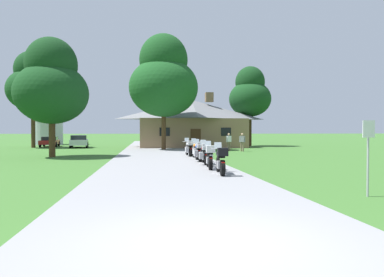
{
  "coord_description": "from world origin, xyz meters",
  "views": [
    {
      "loc": [
        -0.96,
        -5.31,
        1.83
      ],
      "look_at": [
        2.41,
        20.25,
        1.3
      ],
      "focal_mm": 31.96,
      "sensor_mm": 36.0,
      "label": 1
    }
  ],
  "objects_px": {
    "motorcycle_blue_fourth_in_row": "(199,152)",
    "tree_left_far": "(33,84)",
    "motorcycle_silver_farthest_in_row": "(189,148)",
    "metal_signpost_roadside": "(368,149)",
    "tree_right_of_lodge": "(250,94)",
    "parked_red_sedan_far_left": "(50,141)",
    "motorcycle_silver_second_in_row": "(209,157)",
    "motorcycle_black_nearest_to_camera": "(221,161)",
    "bystander_gray_shirt_near_lodge": "(242,141)",
    "parked_silver_suv_far_left": "(79,141)",
    "tree_by_lodge_front": "(164,79)",
    "motorcycle_orange_fifth_in_row": "(197,150)",
    "motorcycle_red_third_in_row": "(205,154)",
    "metal_silo_distant": "(47,116)",
    "tree_left_near": "(52,85)",
    "bystander_white_shirt_beside_signpost": "(229,141)"
  },
  "relations": [
    {
      "from": "motorcycle_blue_fourth_in_row",
      "to": "tree_left_far",
      "type": "xyz_separation_m",
      "value": [
        -15.71,
        20.04,
        6.5
      ]
    },
    {
      "from": "motorcycle_silver_farthest_in_row",
      "to": "tree_left_far",
      "type": "distance_m",
      "value": 23.17
    },
    {
      "from": "metal_signpost_roadside",
      "to": "tree_right_of_lodge",
      "type": "height_order",
      "value": "tree_right_of_lodge"
    },
    {
      "from": "tree_right_of_lodge",
      "to": "parked_red_sedan_far_left",
      "type": "height_order",
      "value": "tree_right_of_lodge"
    },
    {
      "from": "motorcycle_silver_second_in_row",
      "to": "tree_left_far",
      "type": "height_order",
      "value": "tree_left_far"
    },
    {
      "from": "motorcycle_black_nearest_to_camera",
      "to": "bystander_gray_shirt_near_lodge",
      "type": "xyz_separation_m",
      "value": [
        5.6,
        16.46,
        0.31
      ]
    },
    {
      "from": "tree_right_of_lodge",
      "to": "parked_red_sedan_far_left",
      "type": "xyz_separation_m",
      "value": [
        -24.22,
        1.42,
        -5.83
      ]
    },
    {
      "from": "parked_silver_suv_far_left",
      "to": "tree_by_lodge_front",
      "type": "bearing_deg",
      "value": -42.18
    },
    {
      "from": "motorcycle_orange_fifth_in_row",
      "to": "parked_silver_suv_far_left",
      "type": "relative_size",
      "value": 0.43
    },
    {
      "from": "metal_signpost_roadside",
      "to": "parked_silver_suv_far_left",
      "type": "distance_m",
      "value": 33.8
    },
    {
      "from": "motorcycle_orange_fifth_in_row",
      "to": "motorcycle_red_third_in_row",
      "type": "bearing_deg",
      "value": -96.59
    },
    {
      "from": "motorcycle_orange_fifth_in_row",
      "to": "metal_signpost_roadside",
      "type": "bearing_deg",
      "value": -82.27
    },
    {
      "from": "motorcycle_blue_fourth_in_row",
      "to": "metal_silo_distant",
      "type": "height_order",
      "value": "metal_silo_distant"
    },
    {
      "from": "motorcycle_black_nearest_to_camera",
      "to": "motorcycle_red_third_in_row",
      "type": "height_order",
      "value": "same"
    },
    {
      "from": "motorcycle_silver_second_in_row",
      "to": "tree_right_of_lodge",
      "type": "bearing_deg",
      "value": 74.3
    },
    {
      "from": "motorcycle_silver_second_in_row",
      "to": "motorcycle_red_third_in_row",
      "type": "relative_size",
      "value": 1.0
    },
    {
      "from": "metal_signpost_roadside",
      "to": "tree_by_lodge_front",
      "type": "xyz_separation_m",
      "value": [
        -4.51,
        24.73,
        5.57
      ]
    },
    {
      "from": "metal_silo_distant",
      "to": "motorcycle_silver_farthest_in_row",
      "type": "bearing_deg",
      "value": -56.42
    },
    {
      "from": "motorcycle_silver_second_in_row",
      "to": "motorcycle_red_third_in_row",
      "type": "bearing_deg",
      "value": 91.33
    },
    {
      "from": "tree_left_near",
      "to": "parked_red_sedan_far_left",
      "type": "relative_size",
      "value": 1.93
    },
    {
      "from": "motorcycle_black_nearest_to_camera",
      "to": "metal_signpost_roadside",
      "type": "bearing_deg",
      "value": -53.46
    },
    {
      "from": "motorcycle_silver_second_in_row",
      "to": "tree_left_near",
      "type": "bearing_deg",
      "value": 141.38
    },
    {
      "from": "motorcycle_red_third_in_row",
      "to": "tree_right_of_lodge",
      "type": "height_order",
      "value": "tree_right_of_lodge"
    },
    {
      "from": "motorcycle_silver_farthest_in_row",
      "to": "metal_silo_distant",
      "type": "height_order",
      "value": "metal_silo_distant"
    },
    {
      "from": "motorcycle_black_nearest_to_camera",
      "to": "tree_left_near",
      "type": "xyz_separation_m",
      "value": [
        -9.72,
        11.51,
        4.51
      ]
    },
    {
      "from": "motorcycle_silver_second_in_row",
      "to": "tree_left_near",
      "type": "height_order",
      "value": "tree_left_near"
    },
    {
      "from": "metal_signpost_roadside",
      "to": "tree_right_of_lodge",
      "type": "bearing_deg",
      "value": 78.54
    },
    {
      "from": "bystander_white_shirt_beside_signpost",
      "to": "metal_silo_distant",
      "type": "height_order",
      "value": "metal_silo_distant"
    },
    {
      "from": "motorcycle_silver_second_in_row",
      "to": "parked_red_sedan_far_left",
      "type": "bearing_deg",
      "value": 124.03
    },
    {
      "from": "motorcycle_orange_fifth_in_row",
      "to": "tree_right_of_lodge",
      "type": "distance_m",
      "value": 22.1
    },
    {
      "from": "motorcycle_black_nearest_to_camera",
      "to": "parked_silver_suv_far_left",
      "type": "relative_size",
      "value": 0.43
    },
    {
      "from": "motorcycle_silver_farthest_in_row",
      "to": "tree_by_lodge_front",
      "type": "relative_size",
      "value": 0.18
    },
    {
      "from": "motorcycle_red_third_in_row",
      "to": "metal_signpost_roadside",
      "type": "relative_size",
      "value": 0.97
    },
    {
      "from": "bystander_white_shirt_beside_signpost",
      "to": "parked_red_sedan_far_left",
      "type": "distance_m",
      "value": 22.19
    },
    {
      "from": "motorcycle_silver_farthest_in_row",
      "to": "tree_right_of_lodge",
      "type": "relative_size",
      "value": 0.21
    },
    {
      "from": "motorcycle_red_third_in_row",
      "to": "tree_right_of_lodge",
      "type": "bearing_deg",
      "value": 71.15
    },
    {
      "from": "motorcycle_silver_second_in_row",
      "to": "motorcycle_blue_fourth_in_row",
      "type": "relative_size",
      "value": 1.0
    },
    {
      "from": "bystander_gray_shirt_near_lodge",
      "to": "tree_left_far",
      "type": "xyz_separation_m",
      "value": [
        -21.25,
        9.88,
        6.18
      ]
    },
    {
      "from": "tree_by_lodge_front",
      "to": "tree_right_of_lodge",
      "type": "bearing_deg",
      "value": 34.56
    },
    {
      "from": "motorcycle_silver_second_in_row",
      "to": "motorcycle_silver_farthest_in_row",
      "type": "distance_m",
      "value": 8.36
    },
    {
      "from": "parked_red_sedan_far_left",
      "to": "tree_left_far",
      "type": "bearing_deg",
      "value": -121.44
    },
    {
      "from": "motorcycle_red_third_in_row",
      "to": "metal_silo_distant",
      "type": "bearing_deg",
      "value": 121.96
    },
    {
      "from": "motorcycle_orange_fifth_in_row",
      "to": "metal_silo_distant",
      "type": "height_order",
      "value": "metal_silo_distant"
    },
    {
      "from": "bystander_white_shirt_beside_signpost",
      "to": "parked_red_sedan_far_left",
      "type": "relative_size",
      "value": 0.38
    },
    {
      "from": "metal_silo_distant",
      "to": "parked_silver_suv_far_left",
      "type": "relative_size",
      "value": 1.65
    },
    {
      "from": "motorcycle_red_third_in_row",
      "to": "bystander_white_shirt_beside_signpost",
      "type": "height_order",
      "value": "bystander_white_shirt_beside_signpost"
    },
    {
      "from": "metal_signpost_roadside",
      "to": "tree_right_of_lodge",
      "type": "xyz_separation_m",
      "value": [
        6.56,
        32.35,
        5.13
      ]
    },
    {
      "from": "tree_left_near",
      "to": "tree_left_far",
      "type": "relative_size",
      "value": 0.79
    },
    {
      "from": "parked_silver_suv_far_left",
      "to": "parked_red_sedan_far_left",
      "type": "xyz_separation_m",
      "value": [
        -3.95,
        2.88,
        -0.13
      ]
    },
    {
      "from": "motorcycle_silver_second_in_row",
      "to": "tree_right_of_lodge",
      "type": "relative_size",
      "value": 0.21
    }
  ]
}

